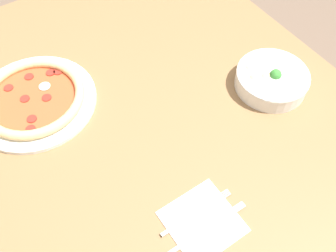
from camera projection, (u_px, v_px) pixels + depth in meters
ground_plane at (159, 217)px, 1.60m from camera, size 8.00×8.00×0.00m
dining_table at (154, 133)px, 1.07m from camera, size 1.37×1.09×0.72m
pizza at (33, 99)px, 1.02m from camera, size 0.34×0.34×0.04m
bowl at (271, 79)px, 1.04m from camera, size 0.20×0.20×0.07m
napkin at (202, 221)px, 0.83m from camera, size 0.15×0.15×0.00m
fork at (196, 213)px, 0.84m from camera, size 0.01×0.19×0.00m
knife at (204, 230)px, 0.82m from camera, size 0.01×0.21×0.01m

